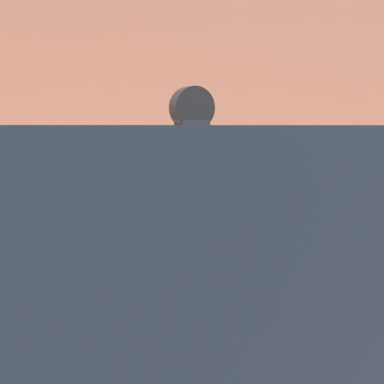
# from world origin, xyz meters

# --- Properties ---
(sidewalk) EXTENTS (24.00, 2.80, 0.13)m
(sidewalk) POSITION_xyz_m (0.00, 2.20, 0.06)
(sidewalk) COLOR #ADAAA3
(sidewalk) RESTS_ON ground_plane
(parking_meter) EXTENTS (0.22, 0.12, 1.46)m
(parking_meter) POSITION_xyz_m (-0.15, 1.06, 1.08)
(parking_meter) COLOR slate
(parking_meter) RESTS_ON sidewalk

